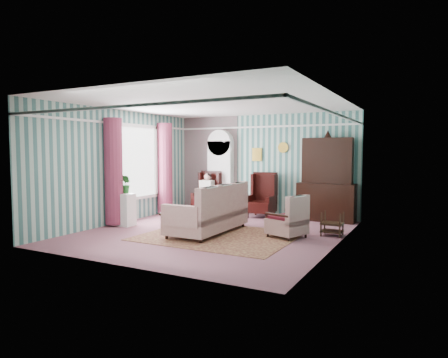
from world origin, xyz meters
The scene contains 17 objects.
floor centered at (0.00, 0.00, 0.00)m, with size 6.00×6.00×0.00m, color #8A5060.
room_shell centered at (-0.62, 0.18, 2.01)m, with size 5.53×6.02×2.91m.
bookcase centered at (-1.35, 2.84, 1.12)m, with size 0.80×0.28×2.24m, color white.
dresser_hutch centered at (1.90, 2.72, 1.18)m, with size 1.50×0.56×2.36m, color black.
wingback_left centered at (-1.60, 2.45, 0.62)m, with size 0.76×0.80×1.25m, color black.
wingback_right centered at (0.15, 2.45, 0.62)m, with size 0.76×0.80×1.25m, color black.
seated_woman centered at (-1.60, 2.45, 0.59)m, with size 0.44×0.40×1.18m, color beige, non-canonical shape.
round_side_table centered at (-0.70, 2.60, 0.30)m, with size 0.50×0.50×0.60m, color black.
nest_table centered at (2.47, 0.90, 0.27)m, with size 0.45×0.38×0.54m, color black.
plant_stand centered at (-2.40, -0.30, 0.40)m, with size 0.55×0.35×0.80m, color white.
rug centered at (0.30, -0.30, 0.01)m, with size 3.20×2.60×0.01m, color #4A1820.
sofa centered at (-0.10, -0.08, 0.49)m, with size 2.25×1.02×0.98m, color #BAAF90.
floral_armchair centered at (1.65, 0.27, 0.43)m, with size 0.76×0.73×0.86m, color #C6B499.
coffee_table centered at (-0.71, -0.24, 0.22)m, with size 0.91×0.49×0.45m, color black.
potted_plant_a centered at (-2.47, -0.37, 1.01)m, with size 0.39×0.33×0.43m, color #194C17.
potted_plant_b centered at (-2.35, -0.23, 1.03)m, with size 0.25×0.20×0.46m, color #21541A.
potted_plant_c centered at (-2.51, -0.21, 1.00)m, with size 0.22×0.22×0.40m, color #174816.
Camera 1 is at (4.40, -7.81, 1.85)m, focal length 32.00 mm.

